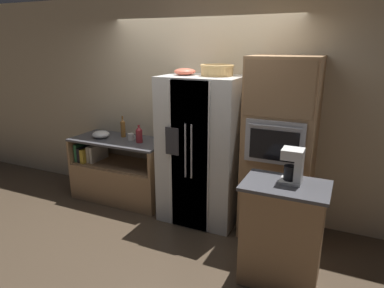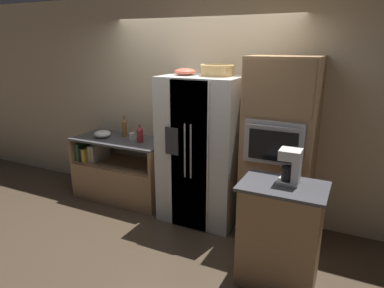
{
  "view_description": "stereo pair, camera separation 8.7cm",
  "coord_description": "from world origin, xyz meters",
  "px_view_note": "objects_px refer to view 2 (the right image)",
  "views": [
    {
      "loc": [
        1.78,
        -3.64,
        2.17
      ],
      "look_at": [
        0.09,
        -0.01,
        1.0
      ],
      "focal_mm": 32.0,
      "sensor_mm": 36.0,
      "label": 1
    },
    {
      "loc": [
        1.86,
        -3.6,
        2.17
      ],
      "look_at": [
        0.09,
        -0.01,
        1.0
      ],
      "focal_mm": 32.0,
      "sensor_mm": 36.0,
      "label": 2
    }
  ],
  "objects_px": {
    "refrigerator": "(202,150)",
    "wicker_basket": "(217,70)",
    "wall_oven": "(280,150)",
    "mug": "(132,137)",
    "bottle_tall": "(124,128)",
    "bottle_short": "(140,134)",
    "coffee_maker": "(292,166)",
    "mixing_bowl": "(102,134)",
    "fruit_bowl": "(185,72)"
  },
  "relations": [
    {
      "from": "refrigerator",
      "to": "wicker_basket",
      "type": "xyz_separation_m",
      "value": [
        0.16,
        0.06,
        0.98
      ]
    },
    {
      "from": "wall_oven",
      "to": "mug",
      "type": "relative_size",
      "value": 17.92
    },
    {
      "from": "bottle_tall",
      "to": "bottle_short",
      "type": "relative_size",
      "value": 1.28
    },
    {
      "from": "refrigerator",
      "to": "bottle_tall",
      "type": "bearing_deg",
      "value": 172.99
    },
    {
      "from": "coffee_maker",
      "to": "mug",
      "type": "bearing_deg",
      "value": 160.19
    },
    {
      "from": "wall_oven",
      "to": "mixing_bowl",
      "type": "relative_size",
      "value": 8.47
    },
    {
      "from": "bottle_short",
      "to": "mixing_bowl",
      "type": "xyz_separation_m",
      "value": [
        -0.62,
        -0.03,
        -0.06
      ]
    },
    {
      "from": "fruit_bowl",
      "to": "coffee_maker",
      "type": "bearing_deg",
      "value": -28.1
    },
    {
      "from": "fruit_bowl",
      "to": "mug",
      "type": "relative_size",
      "value": 2.25
    },
    {
      "from": "mug",
      "to": "mixing_bowl",
      "type": "distance_m",
      "value": 0.47
    },
    {
      "from": "refrigerator",
      "to": "wall_oven",
      "type": "relative_size",
      "value": 0.88
    },
    {
      "from": "fruit_bowl",
      "to": "bottle_short",
      "type": "height_order",
      "value": "fruit_bowl"
    },
    {
      "from": "mixing_bowl",
      "to": "fruit_bowl",
      "type": "bearing_deg",
      "value": 0.46
    },
    {
      "from": "fruit_bowl",
      "to": "mug",
      "type": "distance_m",
      "value": 1.26
    },
    {
      "from": "bottle_tall",
      "to": "mug",
      "type": "distance_m",
      "value": 0.24
    },
    {
      "from": "mug",
      "to": "refrigerator",
      "type": "bearing_deg",
      "value": -2.92
    },
    {
      "from": "refrigerator",
      "to": "fruit_bowl",
      "type": "height_order",
      "value": "fruit_bowl"
    },
    {
      "from": "refrigerator",
      "to": "fruit_bowl",
      "type": "relative_size",
      "value": 7.04
    },
    {
      "from": "wicker_basket",
      "to": "mixing_bowl",
      "type": "bearing_deg",
      "value": -177.34
    },
    {
      "from": "wall_oven",
      "to": "wicker_basket",
      "type": "relative_size",
      "value": 5.22
    },
    {
      "from": "bottle_short",
      "to": "mixing_bowl",
      "type": "distance_m",
      "value": 0.63
    },
    {
      "from": "refrigerator",
      "to": "wicker_basket",
      "type": "bearing_deg",
      "value": 21.86
    },
    {
      "from": "mug",
      "to": "coffee_maker",
      "type": "distance_m",
      "value": 2.46
    },
    {
      "from": "wall_oven",
      "to": "coffee_maker",
      "type": "height_order",
      "value": "wall_oven"
    },
    {
      "from": "refrigerator",
      "to": "bottle_short",
      "type": "height_order",
      "value": "refrigerator"
    },
    {
      "from": "wicker_basket",
      "to": "coffee_maker",
      "type": "relative_size",
      "value": 1.26
    },
    {
      "from": "wall_oven",
      "to": "wicker_basket",
      "type": "xyz_separation_m",
      "value": [
        -0.79,
        0.04,
        0.85
      ]
    },
    {
      "from": "wicker_basket",
      "to": "fruit_bowl",
      "type": "distance_m",
      "value": 0.39
    },
    {
      "from": "coffee_maker",
      "to": "bottle_tall",
      "type": "bearing_deg",
      "value": 159.6
    },
    {
      "from": "mixing_bowl",
      "to": "coffee_maker",
      "type": "height_order",
      "value": "coffee_maker"
    },
    {
      "from": "refrigerator",
      "to": "bottle_tall",
      "type": "distance_m",
      "value": 1.3
    },
    {
      "from": "wicker_basket",
      "to": "coffee_maker",
      "type": "height_order",
      "value": "wicker_basket"
    },
    {
      "from": "wicker_basket",
      "to": "mixing_bowl",
      "type": "xyz_separation_m",
      "value": [
        -1.71,
        -0.08,
        -0.95
      ]
    },
    {
      "from": "wicker_basket",
      "to": "bottle_short",
      "type": "bearing_deg",
      "value": -177.48
    },
    {
      "from": "wall_oven",
      "to": "bottle_short",
      "type": "xyz_separation_m",
      "value": [
        -1.87,
        -0.01,
        -0.03
      ]
    },
    {
      "from": "refrigerator",
      "to": "bottle_tall",
      "type": "xyz_separation_m",
      "value": [
        -1.29,
        0.16,
        0.11
      ]
    },
    {
      "from": "wall_oven",
      "to": "bottle_tall",
      "type": "relative_size",
      "value": 6.75
    },
    {
      "from": "wicker_basket",
      "to": "bottle_tall",
      "type": "distance_m",
      "value": 1.69
    },
    {
      "from": "wall_oven",
      "to": "coffee_maker",
      "type": "xyz_separation_m",
      "value": [
        0.28,
        -0.8,
        0.12
      ]
    },
    {
      "from": "refrigerator",
      "to": "mixing_bowl",
      "type": "xyz_separation_m",
      "value": [
        -1.55,
        -0.01,
        0.03
      ]
    },
    {
      "from": "mug",
      "to": "mixing_bowl",
      "type": "xyz_separation_m",
      "value": [
        -0.46,
        -0.07,
        0.0
      ]
    },
    {
      "from": "fruit_bowl",
      "to": "mixing_bowl",
      "type": "relative_size",
      "value": 1.06
    },
    {
      "from": "fruit_bowl",
      "to": "bottle_tall",
      "type": "xyz_separation_m",
      "value": [
        -1.07,
        0.16,
        -0.83
      ]
    },
    {
      "from": "mixing_bowl",
      "to": "bottle_tall",
      "type": "bearing_deg",
      "value": 33.72
    },
    {
      "from": "fruit_bowl",
      "to": "bottle_tall",
      "type": "height_order",
      "value": "fruit_bowl"
    },
    {
      "from": "refrigerator",
      "to": "fruit_bowl",
      "type": "bearing_deg",
      "value": -178.92
    },
    {
      "from": "wicker_basket",
      "to": "bottle_tall",
      "type": "xyz_separation_m",
      "value": [
        -1.45,
        0.09,
        -0.86
      ]
    },
    {
      "from": "bottle_short",
      "to": "mug",
      "type": "distance_m",
      "value": 0.18
    },
    {
      "from": "bottle_tall",
      "to": "mixing_bowl",
      "type": "relative_size",
      "value": 1.26
    },
    {
      "from": "mug",
      "to": "mixing_bowl",
      "type": "relative_size",
      "value": 0.47
    }
  ]
}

